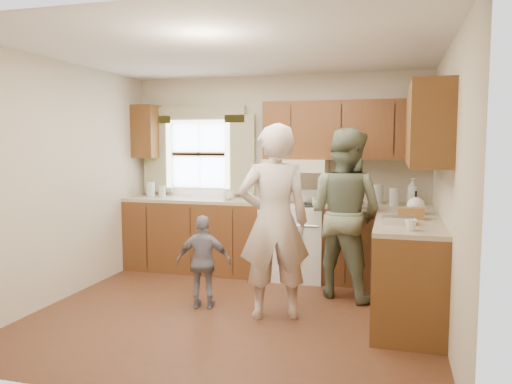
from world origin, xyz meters
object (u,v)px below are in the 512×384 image
(stove, at_px, (294,240))
(woman_right, at_px, (345,213))
(woman_left, at_px, (274,222))
(child, at_px, (204,262))

(stove, distance_m, woman_right, 0.98)
(woman_left, height_order, woman_right, woman_left)
(woman_left, bearing_deg, woman_right, -143.30)
(woman_right, height_order, child, woman_right)
(stove, relative_size, child, 1.14)
(stove, distance_m, woman_left, 1.51)
(woman_left, bearing_deg, stove, -106.12)
(stove, xyz_separation_m, child, (-0.65, -1.37, 0.00))
(stove, xyz_separation_m, woman_left, (0.09, -1.44, 0.45))
(woman_left, distance_m, woman_right, 1.03)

